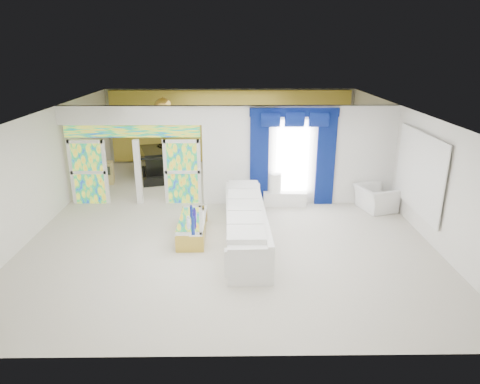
{
  "coord_description": "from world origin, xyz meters",
  "views": [
    {
      "loc": [
        0.17,
        -11.58,
        4.66
      ],
      "look_at": [
        0.3,
        -1.2,
        1.1
      ],
      "focal_mm": 32.16,
      "sensor_mm": 36.0,
      "label": 1
    }
  ],
  "objects_px": {
    "coffee_table": "(193,228)",
    "armchair": "(375,198)",
    "console_table": "(285,198)",
    "white_sofa": "(245,225)",
    "grand_piano": "(162,161)"
  },
  "relations": [
    {
      "from": "coffee_table",
      "to": "console_table",
      "type": "distance_m",
      "value": 3.41
    },
    {
      "from": "coffee_table",
      "to": "armchair",
      "type": "distance_m",
      "value": 5.56
    },
    {
      "from": "coffee_table",
      "to": "armchair",
      "type": "height_order",
      "value": "armchair"
    },
    {
      "from": "white_sofa",
      "to": "console_table",
      "type": "xyz_separation_m",
      "value": [
        1.26,
        2.48,
        -0.2
      ]
    },
    {
      "from": "white_sofa",
      "to": "armchair",
      "type": "relative_size",
      "value": 4.03
    },
    {
      "from": "white_sofa",
      "to": "armchair",
      "type": "bearing_deg",
      "value": 26.64
    },
    {
      "from": "console_table",
      "to": "grand_piano",
      "type": "relative_size",
      "value": 0.7
    },
    {
      "from": "white_sofa",
      "to": "coffee_table",
      "type": "bearing_deg",
      "value": 165.97
    },
    {
      "from": "white_sofa",
      "to": "armchair",
      "type": "height_order",
      "value": "white_sofa"
    },
    {
      "from": "console_table",
      "to": "grand_piano",
      "type": "distance_m",
      "value": 5.65
    },
    {
      "from": "console_table",
      "to": "white_sofa",
      "type": "bearing_deg",
      "value": -116.93
    },
    {
      "from": "coffee_table",
      "to": "console_table",
      "type": "xyz_separation_m",
      "value": [
        2.61,
        2.18,
        -0.0
      ]
    },
    {
      "from": "coffee_table",
      "to": "grand_piano",
      "type": "relative_size",
      "value": 1.06
    },
    {
      "from": "coffee_table",
      "to": "console_table",
      "type": "bearing_deg",
      "value": 39.91
    },
    {
      "from": "white_sofa",
      "to": "console_table",
      "type": "height_order",
      "value": "white_sofa"
    }
  ]
}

